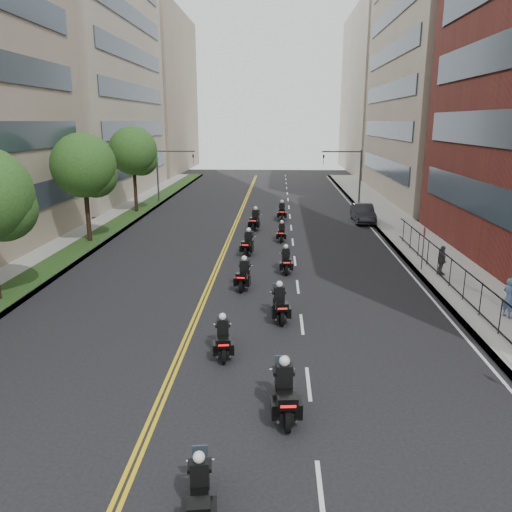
% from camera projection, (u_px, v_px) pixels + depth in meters
% --- Properties ---
extents(ground, '(160.00, 160.00, 0.00)m').
position_uv_depth(ground, '(185.00, 488.00, 11.82)').
color(ground, black).
rests_on(ground, ground).
extents(sidewalk_right, '(4.00, 90.00, 0.15)m').
position_uv_depth(sidewalk_right, '(417.00, 242.00, 35.38)').
color(sidewalk_right, gray).
rests_on(sidewalk_right, ground).
extents(sidewalk_left, '(4.00, 90.00, 0.15)m').
position_uv_depth(sidewalk_left, '(85.00, 239.00, 36.43)').
color(sidewalk_left, gray).
rests_on(sidewalk_left, ground).
extents(grass_strip, '(2.00, 90.00, 0.04)m').
position_uv_depth(grass_strip, '(95.00, 238.00, 36.37)').
color(grass_strip, '#183814').
rests_on(grass_strip, sidewalk_left).
extents(building_right_tan, '(15.11, 28.00, 30.00)m').
position_uv_depth(building_right_tan, '(461.00, 57.00, 53.24)').
color(building_right_tan, gray).
rests_on(building_right_tan, ground).
extents(building_right_far, '(15.00, 28.00, 26.00)m').
position_uv_depth(building_right_far, '(396.00, 92.00, 82.69)').
color(building_right_far, '#A69786').
rests_on(building_right_far, ground).
extents(building_left_mid, '(16.11, 28.00, 34.00)m').
position_uv_depth(building_left_mid, '(60.00, 40.00, 54.61)').
color(building_left_mid, '#A69786').
rests_on(building_left_mid, ground).
extents(building_left_far, '(16.00, 28.00, 26.00)m').
position_uv_depth(building_left_far, '(137.00, 93.00, 84.58)').
color(building_left_far, gray).
rests_on(building_left_far, ground).
extents(iron_fence, '(0.05, 28.00, 1.50)m').
position_uv_depth(iron_fence, '(472.00, 292.00, 22.67)').
color(iron_fence, black).
rests_on(iron_fence, sidewalk_right).
extents(street_trees, '(4.40, 38.40, 7.98)m').
position_uv_depth(street_trees, '(51.00, 179.00, 28.90)').
color(street_trees, '#321F16').
rests_on(street_trees, ground).
extents(traffic_signal_right, '(4.09, 0.20, 5.60)m').
position_uv_depth(traffic_signal_right, '(351.00, 169.00, 50.93)').
color(traffic_signal_right, '#3F3F44').
rests_on(traffic_signal_right, ground).
extents(traffic_signal_left, '(4.09, 0.20, 5.60)m').
position_uv_depth(traffic_signal_left, '(166.00, 168.00, 51.76)').
color(traffic_signal_left, '#3F3F44').
rests_on(traffic_signal_left, ground).
extents(motorcycle_0, '(0.63, 2.09, 1.55)m').
position_uv_depth(motorcycle_0, '(200.00, 493.00, 10.80)').
color(motorcycle_0, black).
rests_on(motorcycle_0, ground).
extents(motorcycle_1, '(0.67, 2.49, 1.84)m').
position_uv_depth(motorcycle_1, '(285.00, 393.00, 14.54)').
color(motorcycle_1, black).
rests_on(motorcycle_1, ground).
extents(motorcycle_2, '(0.66, 2.17, 1.60)m').
position_uv_depth(motorcycle_2, '(223.00, 339.00, 18.37)').
color(motorcycle_2, black).
rests_on(motorcycle_2, ground).
extents(motorcycle_3, '(0.69, 2.32, 1.72)m').
position_uv_depth(motorcycle_3, '(280.00, 305.00, 21.69)').
color(motorcycle_3, black).
rests_on(motorcycle_3, ground).
extents(motorcycle_4, '(0.65, 2.31, 1.71)m').
position_uv_depth(motorcycle_4, '(244.00, 276.00, 25.78)').
color(motorcycle_4, black).
rests_on(motorcycle_4, ground).
extents(motorcycle_5, '(0.51, 2.18, 1.61)m').
position_uv_depth(motorcycle_5, '(286.00, 261.00, 28.54)').
color(motorcycle_5, black).
rests_on(motorcycle_5, ground).
extents(motorcycle_6, '(0.72, 2.38, 1.76)m').
position_uv_depth(motorcycle_6, '(248.00, 244.00, 32.28)').
color(motorcycle_6, black).
rests_on(motorcycle_6, ground).
extents(motorcycle_7, '(0.50, 2.06, 1.52)m').
position_uv_depth(motorcycle_7, '(282.00, 233.00, 35.96)').
color(motorcycle_7, black).
rests_on(motorcycle_7, ground).
extents(motorcycle_8, '(0.74, 2.55, 1.88)m').
position_uv_depth(motorcycle_8, '(255.00, 221.00, 39.62)').
color(motorcycle_8, black).
rests_on(motorcycle_8, ground).
extents(motorcycle_9, '(0.54, 2.38, 1.76)m').
position_uv_depth(motorcycle_9, '(282.00, 212.00, 43.62)').
color(motorcycle_9, black).
rests_on(motorcycle_9, ground).
extents(parked_sedan, '(1.62, 4.63, 1.52)m').
position_uv_depth(parked_sedan, '(363.00, 213.00, 42.71)').
color(parked_sedan, black).
rests_on(parked_sedan, ground).
extents(pedestrian_a, '(0.64, 0.76, 1.78)m').
position_uv_depth(pedestrian_a, '(509.00, 298.00, 21.49)').
color(pedestrian_a, '#475C82').
rests_on(pedestrian_a, sidewalk_right).
extents(pedestrian_c, '(0.46, 0.99, 1.64)m').
position_uv_depth(pedestrian_c, '(442.00, 260.00, 27.50)').
color(pedestrian_c, '#3E3C44').
rests_on(pedestrian_c, sidewalk_right).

